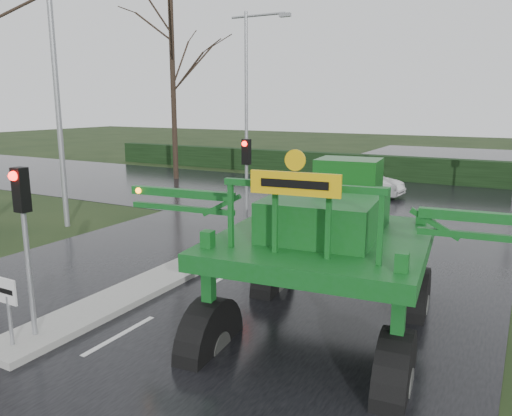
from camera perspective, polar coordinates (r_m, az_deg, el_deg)
The scene contains 13 objects.
ground at distance 10.95m, azimuth -15.29°, elevation -13.95°, with size 140.00×140.00×0.00m, color black.
road_main at distance 18.95m, azimuth 6.14°, elevation -2.50°, with size 14.00×80.00×0.02m, color black.
road_cross at distance 24.46m, azimuth 11.60°, elevation 0.60°, with size 80.00×12.00×0.02m, color black.
median_island at distance 13.78m, azimuth -10.52°, elevation -7.86°, with size 1.20×10.00×0.16m, color gray.
hedge_row at distance 31.99m, azimuth 15.98°, elevation 4.36°, with size 44.00×0.90×1.50m, color black.
keep_left_sign at distance 10.61m, azimuth -26.48°, elevation -9.48°, with size 0.50×0.07×1.35m.
traffic_signal_near at distance 10.45m, azimuth -25.06°, elevation -0.87°, with size 0.26×0.33×3.52m.
traffic_signal_mid at distance 16.81m, azimuth -1.11°, elevation 4.70°, with size 0.26×0.33×3.52m.
street_light_left_near at distance 20.04m, azimuth -21.45°, elevation 14.81°, with size 3.85×0.30×10.00m.
street_light_left_far at distance 30.99m, azimuth -0.62°, elevation 14.30°, with size 3.85×0.30×10.00m.
tree_left_far at distance 31.79m, azimuth -9.55°, elevation 16.17°, with size 7.70×7.70×13.26m.
crop_sprayer at distance 9.58m, azimuth -4.91°, elevation -2.42°, with size 8.81×5.89×4.94m.
white_sedan at distance 26.44m, azimuth 12.18°, elevation 1.40°, with size 1.39×3.99×1.31m, color silver.
Camera 1 is at (7.03, -6.96, 4.70)m, focal length 35.00 mm.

